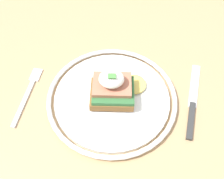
{
  "coord_description": "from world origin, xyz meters",
  "views": [
    {
      "loc": [
        0.04,
        -0.34,
        1.27
      ],
      "look_at": [
        0.03,
        0.0,
        0.78
      ],
      "focal_mm": 45.0,
      "sensor_mm": 36.0,
      "label": 1
    }
  ],
  "objects_px": {
    "fork": "(28,93)",
    "plate": "(112,97)",
    "sandwich": "(113,87)",
    "knife": "(192,105)"
  },
  "relations": [
    {
      "from": "plate",
      "to": "fork",
      "type": "height_order",
      "value": "plate"
    },
    {
      "from": "plate",
      "to": "fork",
      "type": "xyz_separation_m",
      "value": [
        -0.19,
        0.01,
        -0.01
      ]
    },
    {
      "from": "fork",
      "to": "knife",
      "type": "distance_m",
      "value": 0.37
    },
    {
      "from": "sandwich",
      "to": "knife",
      "type": "height_order",
      "value": "sandwich"
    },
    {
      "from": "fork",
      "to": "sandwich",
      "type": "bearing_deg",
      "value": -2.37
    },
    {
      "from": "plate",
      "to": "sandwich",
      "type": "relative_size",
      "value": 2.35
    },
    {
      "from": "plate",
      "to": "fork",
      "type": "bearing_deg",
      "value": 177.3
    },
    {
      "from": "fork",
      "to": "plate",
      "type": "bearing_deg",
      "value": -2.7
    },
    {
      "from": "sandwich",
      "to": "knife",
      "type": "bearing_deg",
      "value": -5.35
    },
    {
      "from": "sandwich",
      "to": "plate",
      "type": "bearing_deg",
      "value": -146.87
    }
  ]
}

